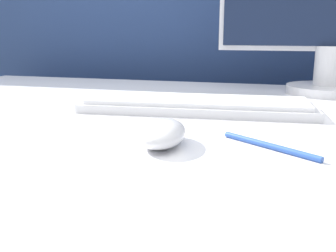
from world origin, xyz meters
TOP-DOWN VIEW (x-y plane):
  - partition_panel at (0.00, 0.69)m, footprint 5.00×0.03m
  - computer_mouse_near at (-0.01, -0.11)m, footprint 0.07×0.11m
  - keyboard at (-0.01, 0.13)m, footprint 0.44×0.17m
  - pen at (0.13, -0.09)m, footprint 0.12×0.09m

SIDE VIEW (x-z plane):
  - partition_panel at x=0.00m, z-range 0.00..1.41m
  - pen at x=0.13m, z-range 0.75..0.76m
  - keyboard at x=-0.01m, z-range 0.75..0.77m
  - computer_mouse_near at x=-0.01m, z-range 0.75..0.78m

